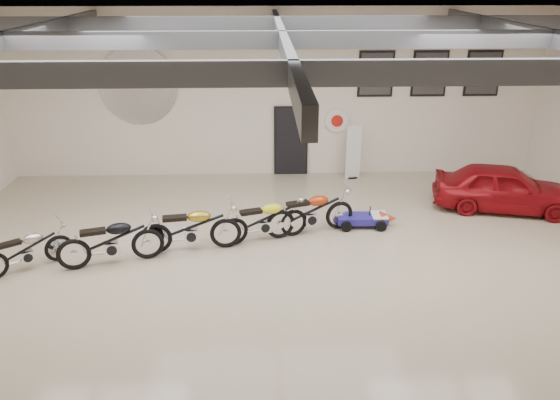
{
  "coord_description": "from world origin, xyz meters",
  "views": [
    {
      "loc": [
        -0.39,
        -10.21,
        5.9
      ],
      "look_at": [
        0.0,
        1.2,
        1.1
      ],
      "focal_mm": 35.0,
      "sensor_mm": 36.0,
      "label": 1
    }
  ],
  "objects_px": {
    "motorcycle_yellow": "(264,219)",
    "vintage_car": "(504,188)",
    "motorcycle_red": "(310,211)",
    "motorcycle_gold": "(191,227)",
    "motorcycle_silver": "(25,249)",
    "motorcycle_black": "(110,240)",
    "banner_stand": "(353,151)",
    "go_kart": "(367,216)"
  },
  "relations": [
    {
      "from": "motorcycle_yellow",
      "to": "vintage_car",
      "type": "xyz_separation_m",
      "value": [
        6.37,
        1.62,
        0.07
      ]
    },
    {
      "from": "motorcycle_red",
      "to": "vintage_car",
      "type": "distance_m",
      "value": 5.4
    },
    {
      "from": "motorcycle_gold",
      "to": "motorcycle_red",
      "type": "xyz_separation_m",
      "value": [
        2.78,
        0.8,
        -0.01
      ]
    },
    {
      "from": "motorcycle_silver",
      "to": "motorcycle_black",
      "type": "height_order",
      "value": "motorcycle_black"
    },
    {
      "from": "motorcycle_silver",
      "to": "motorcycle_red",
      "type": "distance_m",
      "value": 6.36
    },
    {
      "from": "motorcycle_silver",
      "to": "vintage_car",
      "type": "xyz_separation_m",
      "value": [
        11.41,
        2.84,
        0.13
      ]
    },
    {
      "from": "motorcycle_black",
      "to": "motorcycle_yellow",
      "type": "relative_size",
      "value": 1.05
    },
    {
      "from": "motorcycle_gold",
      "to": "motorcycle_yellow",
      "type": "relative_size",
      "value": 1.07
    },
    {
      "from": "motorcycle_gold",
      "to": "banner_stand",
      "type": "bearing_deg",
      "value": 37.91
    },
    {
      "from": "go_kart",
      "to": "motorcycle_yellow",
      "type": "bearing_deg",
      "value": -164.8
    },
    {
      "from": "motorcycle_red",
      "to": "go_kart",
      "type": "xyz_separation_m",
      "value": [
        1.45,
        0.33,
        -0.3
      ]
    },
    {
      "from": "motorcycle_black",
      "to": "motorcycle_red",
      "type": "bearing_deg",
      "value": 0.79
    },
    {
      "from": "banner_stand",
      "to": "vintage_car",
      "type": "height_order",
      "value": "banner_stand"
    },
    {
      "from": "motorcycle_silver",
      "to": "motorcycle_black",
      "type": "distance_m",
      "value": 1.75
    },
    {
      "from": "banner_stand",
      "to": "go_kart",
      "type": "relative_size",
      "value": 1.13
    },
    {
      "from": "motorcycle_gold",
      "to": "go_kart",
      "type": "xyz_separation_m",
      "value": [
        4.23,
        1.13,
        -0.31
      ]
    },
    {
      "from": "motorcycle_silver",
      "to": "motorcycle_yellow",
      "type": "distance_m",
      "value": 5.18
    },
    {
      "from": "motorcycle_yellow",
      "to": "vintage_car",
      "type": "bearing_deg",
      "value": -2.9
    },
    {
      "from": "motorcycle_black",
      "to": "motorcycle_yellow",
      "type": "xyz_separation_m",
      "value": [
        3.3,
        1.02,
        -0.03
      ]
    },
    {
      "from": "motorcycle_silver",
      "to": "motorcycle_gold",
      "type": "relative_size",
      "value": 0.84
    },
    {
      "from": "motorcycle_red",
      "to": "motorcycle_black",
      "type": "bearing_deg",
      "value": 178.93
    },
    {
      "from": "motorcycle_gold",
      "to": "motorcycle_yellow",
      "type": "distance_m",
      "value": 1.72
    },
    {
      "from": "motorcycle_silver",
      "to": "vintage_car",
      "type": "bearing_deg",
      "value": -21.07
    },
    {
      "from": "motorcycle_silver",
      "to": "motorcycle_yellow",
      "type": "height_order",
      "value": "motorcycle_yellow"
    },
    {
      "from": "banner_stand",
      "to": "vintage_car",
      "type": "relative_size",
      "value": 0.48
    },
    {
      "from": "motorcycle_red",
      "to": "motorcycle_yellow",
      "type": "bearing_deg",
      "value": 178.91
    },
    {
      "from": "motorcycle_yellow",
      "to": "banner_stand",
      "type": "bearing_deg",
      "value": 39.21
    },
    {
      "from": "go_kart",
      "to": "vintage_car",
      "type": "height_order",
      "value": "vintage_car"
    },
    {
      "from": "motorcycle_gold",
      "to": "motorcycle_red",
      "type": "relative_size",
      "value": 1.01
    },
    {
      "from": "motorcycle_black",
      "to": "motorcycle_yellow",
      "type": "height_order",
      "value": "motorcycle_black"
    },
    {
      "from": "go_kart",
      "to": "motorcycle_gold",
      "type": "bearing_deg",
      "value": -164.62
    },
    {
      "from": "motorcycle_black",
      "to": "go_kart",
      "type": "height_order",
      "value": "motorcycle_black"
    },
    {
      "from": "motorcycle_silver",
      "to": "motorcycle_black",
      "type": "xyz_separation_m",
      "value": [
        1.73,
        0.2,
        0.08
      ]
    },
    {
      "from": "go_kart",
      "to": "banner_stand",
      "type": "bearing_deg",
      "value": 87.61
    },
    {
      "from": "motorcycle_silver",
      "to": "go_kart",
      "type": "height_order",
      "value": "motorcycle_silver"
    },
    {
      "from": "motorcycle_gold",
      "to": "vintage_car",
      "type": "bearing_deg",
      "value": 6.24
    },
    {
      "from": "motorcycle_black",
      "to": "motorcycle_red",
      "type": "distance_m",
      "value": 4.63
    },
    {
      "from": "motorcycle_yellow",
      "to": "vintage_car",
      "type": "relative_size",
      "value": 0.58
    },
    {
      "from": "motorcycle_silver",
      "to": "go_kart",
      "type": "bearing_deg",
      "value": -21.03
    },
    {
      "from": "motorcycle_gold",
      "to": "vintage_car",
      "type": "xyz_separation_m",
      "value": [
        8.02,
        2.07,
        0.03
      ]
    },
    {
      "from": "motorcycle_gold",
      "to": "go_kart",
      "type": "relative_size",
      "value": 1.47
    },
    {
      "from": "motorcycle_red",
      "to": "motorcycle_silver",
      "type": "bearing_deg",
      "value": 176.04
    }
  ]
}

